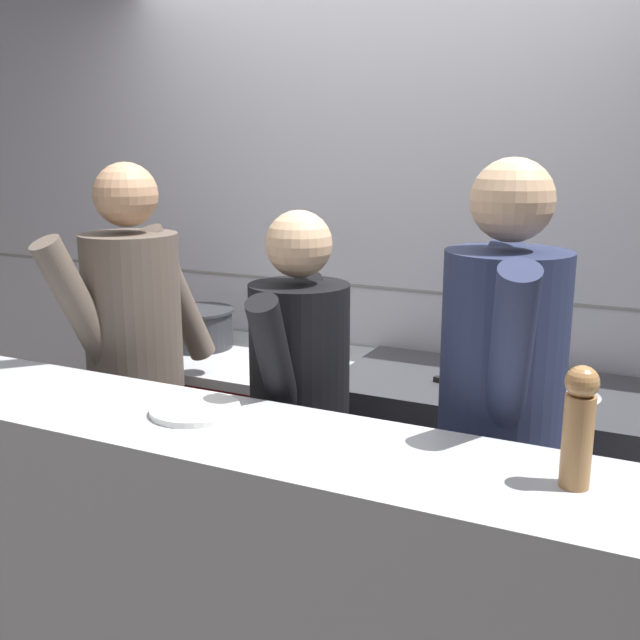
# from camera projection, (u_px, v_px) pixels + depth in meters

# --- Properties ---
(wall_back_tiled) EXTENTS (8.00, 0.06, 2.60)m
(wall_back_tiled) POSITION_uv_depth(u_px,v_px,m) (384.00, 253.00, 3.33)
(wall_back_tiled) COLOR silver
(wall_back_tiled) RESTS_ON ground_plane
(oven_range) EXTENTS (0.96, 0.71, 0.87)m
(oven_range) POSITION_uv_depth(u_px,v_px,m) (248.00, 448.00, 3.38)
(oven_range) COLOR maroon
(oven_range) RESTS_ON ground_plane
(prep_counter) EXTENTS (1.12, 0.65, 0.89)m
(prep_counter) POSITION_uv_depth(u_px,v_px,m) (481.00, 493.00, 2.93)
(prep_counter) COLOR #38383D
(prep_counter) RESTS_ON ground_plane
(pass_counter) EXTENTS (2.62, 0.45, 1.05)m
(pass_counter) POSITION_uv_depth(u_px,v_px,m) (215.00, 598.00, 2.12)
(pass_counter) COLOR #B7BABF
(pass_counter) RESTS_ON ground_plane
(stock_pot) EXTENTS (0.33, 0.33, 0.18)m
(stock_pot) POSITION_uv_depth(u_px,v_px,m) (198.00, 327.00, 3.40)
(stock_pot) COLOR #2D2D33
(stock_pot) RESTS_ON oven_range
(sauce_pot) EXTENTS (0.23, 0.23, 0.20)m
(sauce_pot) POSITION_uv_depth(u_px,v_px,m) (307.00, 338.00, 3.15)
(sauce_pot) COLOR beige
(sauce_pot) RESTS_ON oven_range
(mixing_bowl_steel) EXTENTS (0.28, 0.28, 0.11)m
(mixing_bowl_steel) POSITION_uv_depth(u_px,v_px,m) (562.00, 381.00, 2.68)
(mixing_bowl_steel) COLOR #B7BABF
(mixing_bowl_steel) RESTS_ON prep_counter
(chefs_knife) EXTENTS (0.40, 0.14, 0.02)m
(chefs_knife) POSITION_uv_depth(u_px,v_px,m) (473.00, 388.00, 2.74)
(chefs_knife) COLOR #B7BABF
(chefs_knife) RESTS_ON prep_counter
(plated_dish_main) EXTENTS (0.25, 0.25, 0.02)m
(plated_dish_main) POSITION_uv_depth(u_px,v_px,m) (195.00, 410.00, 2.07)
(plated_dish_main) COLOR white
(plated_dish_main) RESTS_ON pass_counter
(pepper_mill) EXTENTS (0.07, 0.07, 0.27)m
(pepper_mill) POSITION_uv_depth(u_px,v_px,m) (579.00, 424.00, 1.60)
(pepper_mill) COLOR #AD7A47
(pepper_mill) RESTS_ON pass_counter
(chef_head_cook) EXTENTS (0.42, 0.75, 1.72)m
(chef_head_cook) POSITION_uv_depth(u_px,v_px,m) (136.00, 372.00, 2.77)
(chef_head_cook) COLOR black
(chef_head_cook) RESTS_ON ground_plane
(chef_sous) EXTENTS (0.36, 0.69, 1.58)m
(chef_sous) POSITION_uv_depth(u_px,v_px,m) (300.00, 426.00, 2.44)
(chef_sous) COLOR black
(chef_sous) RESTS_ON ground_plane
(chef_line) EXTENTS (0.44, 0.76, 1.74)m
(chef_line) POSITION_uv_depth(u_px,v_px,m) (499.00, 428.00, 2.17)
(chef_line) COLOR black
(chef_line) RESTS_ON ground_plane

